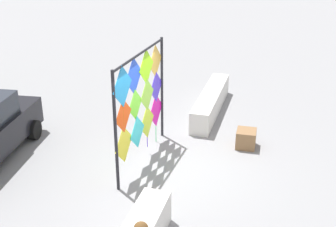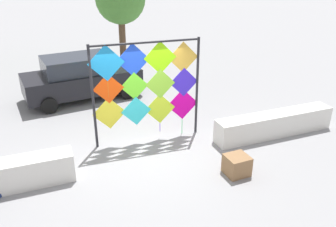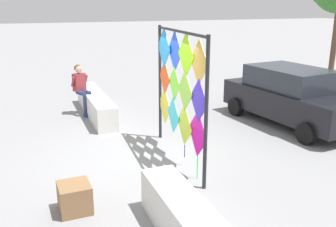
# 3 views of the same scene
# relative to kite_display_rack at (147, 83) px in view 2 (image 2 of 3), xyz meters

# --- Properties ---
(ground) EXTENTS (120.00, 120.00, 0.00)m
(ground) POSITION_rel_kite_display_rack_xyz_m (-0.27, -0.70, -1.64)
(ground) COLOR gray
(plaza_ledge_right) EXTENTS (3.61, 0.55, 0.66)m
(plaza_ledge_right) POSITION_rel_kite_display_rack_xyz_m (3.42, -1.06, -1.31)
(plaza_ledge_right) COLOR silver
(plaza_ledge_right) RESTS_ON ground
(kite_display_rack) EXTENTS (2.94, 0.24, 2.76)m
(kite_display_rack) POSITION_rel_kite_display_rack_xyz_m (0.00, 0.00, 0.00)
(kite_display_rack) COLOR #232328
(kite_display_rack) RESTS_ON ground
(parked_car) EXTENTS (4.18, 2.30, 1.55)m
(parked_car) POSITION_rel_kite_display_rack_xyz_m (-1.23, 3.87, -0.85)
(parked_car) COLOR black
(parked_car) RESTS_ON ground
(cardboard_box_large) EXTENTS (0.54, 0.52, 0.47)m
(cardboard_box_large) POSITION_rel_kite_display_rack_xyz_m (1.37, -2.38, -1.40)
(cardboard_box_large) COLOR olive
(cardboard_box_large) RESTS_ON ground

